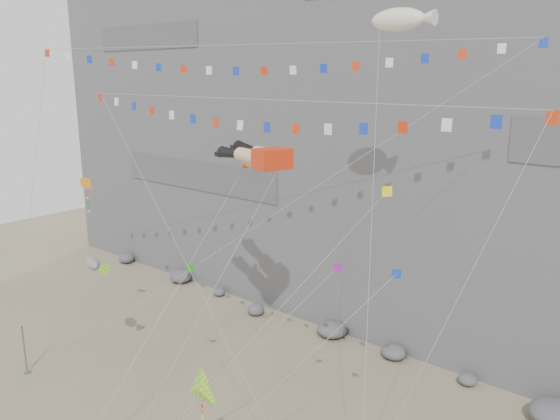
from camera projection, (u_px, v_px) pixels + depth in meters
name	position (u px, v px, depth m)	size (l,w,h in m)	color
cliff	(426.00, 44.00, 52.67)	(80.00, 28.00, 50.00)	slate
talus_boulders	(332.00, 330.00, 47.29)	(60.00, 3.00, 1.20)	slate
anchor_pole_left	(25.00, 350.00, 41.09)	(0.12, 0.12, 3.89)	slate
legs_kite	(256.00, 155.00, 37.33)	(7.77, 17.72, 22.35)	red
flag_banner_upper	(249.00, 45.00, 35.46)	(33.31, 17.51, 29.73)	red
flag_banner_lower	(253.00, 100.00, 29.67)	(30.45, 4.75, 23.31)	red
harlequin_kite	(86.00, 184.00, 40.97)	(1.75, 6.13, 15.22)	red
fish_windsock	(93.00, 264.00, 40.07)	(6.57, 6.97, 11.42)	orange
delta_kite	(201.00, 390.00, 27.06)	(4.20, 5.38, 9.13)	yellow
blimp_windsock	(398.00, 21.00, 31.74)	(7.77, 12.50, 28.29)	#F1E1C6
small_kite_a	(242.00, 172.00, 39.24)	(1.78, 16.79, 22.58)	#E85513
small_kite_b	(333.00, 271.00, 29.35)	(8.76, 9.12, 16.79)	purple
small_kite_c	(189.00, 271.00, 34.80)	(1.20, 11.02, 14.39)	#1D9F18
small_kite_d	(382.00, 197.00, 29.22)	(9.74, 13.46, 22.33)	yellow
small_kite_e	(390.00, 280.00, 26.64)	(9.60, 9.20, 17.71)	#1433B2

